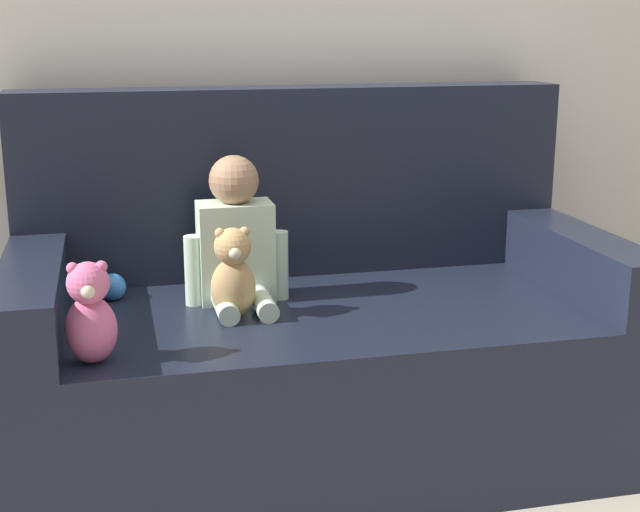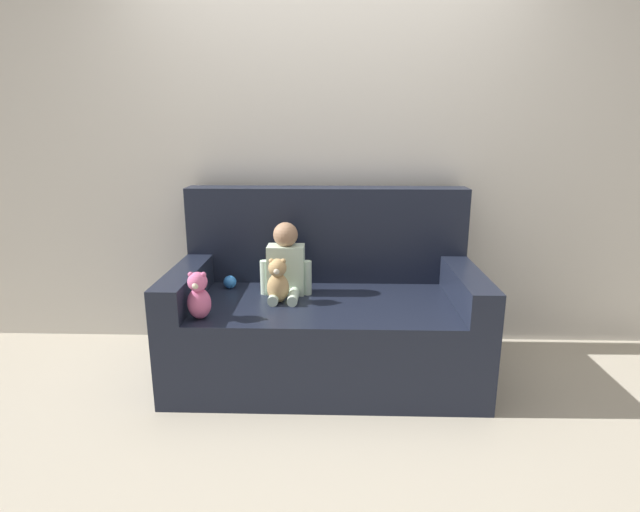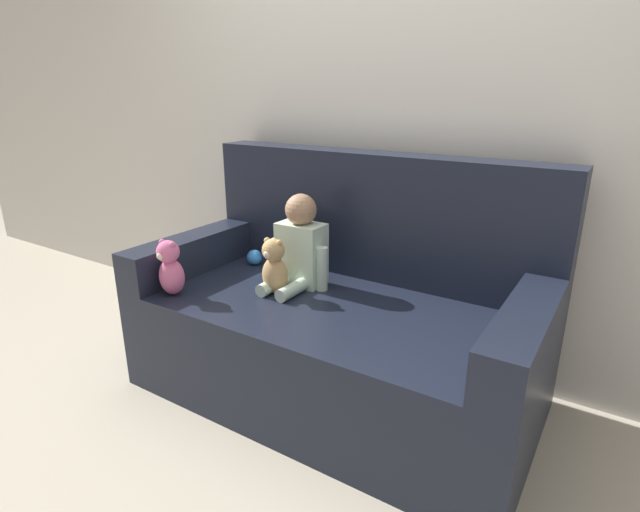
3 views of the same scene
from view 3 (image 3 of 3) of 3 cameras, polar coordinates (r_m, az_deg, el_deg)
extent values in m
plane|color=#B7AD99|center=(2.42, 1.54, -15.36)|extent=(12.00, 12.00, 0.00)
cube|color=silver|center=(2.49, 8.65, 17.19)|extent=(8.00, 0.05, 2.60)
cube|color=black|center=(2.30, 1.59, -10.45)|extent=(1.75, 0.92, 0.48)
cube|color=black|center=(2.41, 6.31, 4.58)|extent=(1.75, 0.18, 0.60)
cube|color=black|center=(2.63, -13.34, 0.73)|extent=(0.16, 0.92, 0.18)
cube|color=black|center=(1.91, 22.77, -7.32)|extent=(0.16, 0.92, 0.18)
cube|color=silver|center=(2.33, -2.13, 0.26)|extent=(0.22, 0.14, 0.29)
sphere|color=#A37A5B|center=(2.27, -2.20, 5.32)|extent=(0.14, 0.14, 0.14)
cylinder|color=silver|center=(2.28, -5.45, -3.33)|extent=(0.06, 0.18, 0.06)
cylinder|color=silver|center=(2.22, -3.25, -3.90)|extent=(0.06, 0.18, 0.06)
cylinder|color=silver|center=(2.40, -4.87, -0.35)|extent=(0.05, 0.05, 0.20)
cylinder|color=silver|center=(2.26, 0.20, -1.48)|extent=(0.05, 0.05, 0.20)
ellipsoid|color=tan|center=(2.24, -5.14, -2.20)|extent=(0.12, 0.10, 0.17)
sphere|color=tan|center=(2.20, -5.35, 0.68)|extent=(0.10, 0.10, 0.10)
sphere|color=tan|center=(2.21, -6.07, 1.78)|extent=(0.03, 0.03, 0.03)
sphere|color=tan|center=(2.17, -4.68, 1.50)|extent=(0.03, 0.03, 0.03)
sphere|color=beige|center=(2.17, -6.01, 0.20)|extent=(0.04, 0.04, 0.04)
ellipsoid|color=#DB6699|center=(2.32, -16.58, -2.27)|extent=(0.12, 0.10, 0.17)
sphere|color=#DB6699|center=(2.27, -16.99, 0.47)|extent=(0.10, 0.10, 0.10)
sphere|color=#DB6699|center=(2.29, -17.62, 1.51)|extent=(0.03, 0.03, 0.03)
sphere|color=#DB6699|center=(2.24, -16.53, 1.25)|extent=(0.03, 0.03, 0.03)
sphere|color=beige|center=(2.25, -17.74, 0.01)|extent=(0.04, 0.04, 0.04)
sphere|color=#337FDB|center=(2.63, -7.50, -0.14)|extent=(0.08, 0.08, 0.08)
camera|label=1|loc=(1.76, -80.33, 0.22)|focal=50.00mm
camera|label=2|loc=(1.42, -103.84, -0.98)|focal=28.00mm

